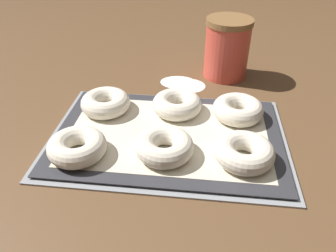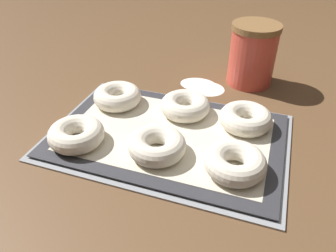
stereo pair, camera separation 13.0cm
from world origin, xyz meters
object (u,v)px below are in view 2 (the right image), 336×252
at_px(bagel_front_left, 76,134).
at_px(bagel_back_right, 246,118).
at_px(bagel_front_center, 157,145).
at_px(bagel_back_center, 185,106).
at_px(baking_tray, 168,136).
at_px(flour_canister, 252,54).
at_px(bagel_front_right, 235,163).
at_px(bagel_back_left, 117,96).

distance_m(bagel_front_left, bagel_back_right, 0.38).
xyz_separation_m(bagel_front_center, bagel_back_center, (0.01, 0.17, 0.00)).
relative_size(baking_tray, bagel_back_center, 4.38).
height_order(bagel_back_right, flour_canister, flour_canister).
xyz_separation_m(baking_tray, flour_canister, (0.13, 0.33, 0.08)).
xyz_separation_m(bagel_front_right, bagel_back_left, (-0.33, 0.15, 0.00)).
relative_size(baking_tray, bagel_back_left, 4.38).
relative_size(bagel_front_left, bagel_front_right, 1.00).
bearing_deg(bagel_back_right, bagel_back_left, -178.97).
xyz_separation_m(bagel_back_left, bagel_back_right, (0.32, 0.01, 0.00)).
xyz_separation_m(bagel_front_center, bagel_back_right, (0.16, 0.16, 0.00)).
distance_m(baking_tray, flour_canister, 0.37).
relative_size(bagel_back_left, bagel_back_center, 1.00).
bearing_deg(bagel_front_left, bagel_front_right, 3.48).
bearing_deg(baking_tray, flour_canister, 67.87).
bearing_deg(flour_canister, bagel_back_right, -84.55).
xyz_separation_m(bagel_front_right, bagel_back_right, (-0.00, 0.16, 0.00)).
xyz_separation_m(bagel_front_right, flour_canister, (-0.03, 0.40, 0.05)).
height_order(bagel_front_left, bagel_front_center, same).
relative_size(bagel_front_center, bagel_back_center, 1.00).
height_order(baking_tray, bagel_back_left, bagel_back_left).
height_order(baking_tray, bagel_front_left, bagel_front_left).
bearing_deg(bagel_front_right, bagel_back_center, 131.82).
bearing_deg(bagel_front_right, bagel_front_center, 179.73).
bearing_deg(bagel_front_left, flour_canister, 53.77).
bearing_deg(bagel_front_center, bagel_back_right, 45.18).
bearing_deg(bagel_front_right, baking_tray, 155.86).
relative_size(bagel_front_left, bagel_front_center, 1.00).
height_order(bagel_front_left, bagel_back_left, same).
bearing_deg(bagel_front_left, bagel_back_left, 86.18).
bearing_deg(baking_tray, bagel_front_left, -152.22).
bearing_deg(flour_canister, baking_tray, -112.13).
distance_m(bagel_front_center, flour_canister, 0.43).
distance_m(bagel_back_right, flour_canister, 0.25).
relative_size(baking_tray, bagel_front_right, 4.38).
distance_m(bagel_back_center, bagel_back_right, 0.15).
height_order(baking_tray, bagel_front_center, bagel_front_center).
relative_size(baking_tray, flour_canister, 3.07).
bearing_deg(bagel_back_center, bagel_front_right, -48.18).
xyz_separation_m(bagel_back_center, flour_canister, (0.12, 0.24, 0.05)).
bearing_deg(bagel_back_right, bagel_front_left, -151.73).
bearing_deg(bagel_front_center, flour_canister, 71.59).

